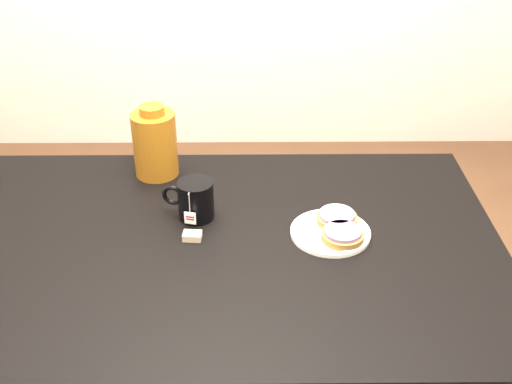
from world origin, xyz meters
TOP-DOWN VIEW (x-y plane):
  - table at (0.00, 0.00)m, footprint 1.40×0.90m
  - plate at (0.28, 0.03)m, footprint 0.20×0.20m
  - bagel_back at (0.30, 0.07)m, footprint 0.14×0.14m
  - bagel_front at (0.30, -0.01)m, footprint 0.15×0.15m
  - mug at (-0.06, 0.11)m, footprint 0.15×0.11m
  - teabag_pouch at (-0.06, 0.01)m, footprint 0.05×0.04m
  - bagel_package at (-0.19, 0.34)m, footprint 0.16×0.16m

SIDE VIEW (x-z plane):
  - table at x=0.00m, z-range 0.29..1.04m
  - plate at x=0.28m, z-range 0.75..0.77m
  - teabag_pouch at x=-0.06m, z-range 0.75..0.77m
  - bagel_front at x=0.30m, z-range 0.76..0.79m
  - bagel_back at x=0.30m, z-range 0.76..0.79m
  - mug at x=-0.06m, z-range 0.75..0.85m
  - bagel_package at x=-0.19m, z-range 0.74..0.95m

